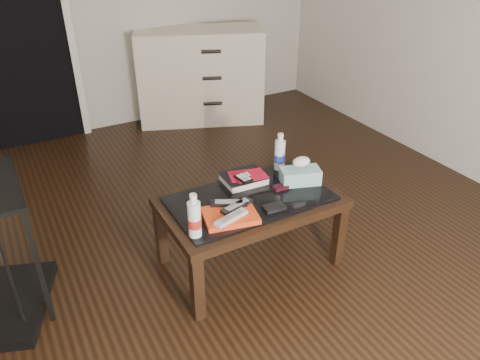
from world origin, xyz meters
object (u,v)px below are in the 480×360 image
at_px(tissue_box, 300,176).
at_px(water_bottle_left, 194,215).
at_px(textbook, 244,178).
at_px(dresser, 200,76).
at_px(coffee_table, 250,207).
at_px(water_bottle_right, 280,151).

bearing_deg(tissue_box, water_bottle_left, -148.14).
xyz_separation_m(textbook, tissue_box, (0.29, -0.17, 0.02)).
distance_m(dresser, textbook, 2.13).
relative_size(dresser, tissue_box, 5.65).
bearing_deg(water_bottle_left, textbook, 36.11).
bearing_deg(textbook, dresser, 74.66).
bearing_deg(water_bottle_left, tissue_box, 12.80).
xyz_separation_m(coffee_table, tissue_box, (0.34, 0.00, 0.11)).
height_order(dresser, tissue_box, dresser).
bearing_deg(water_bottle_right, textbook, -172.54).
distance_m(textbook, water_bottle_left, 0.59).
height_order(textbook, tissue_box, tissue_box).
bearing_deg(coffee_table, textbook, 72.56).
xyz_separation_m(textbook, water_bottle_left, (-0.47, -0.34, 0.10)).
relative_size(dresser, textbook, 5.20).
distance_m(textbook, water_bottle_right, 0.29).
height_order(water_bottle_left, water_bottle_right, same).
distance_m(coffee_table, water_bottle_right, 0.43).
bearing_deg(water_bottle_right, tissue_box, -86.39).
bearing_deg(water_bottle_left, water_bottle_right, 26.94).
bearing_deg(dresser, tissue_box, -77.38).
relative_size(coffee_table, water_bottle_right, 4.20).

